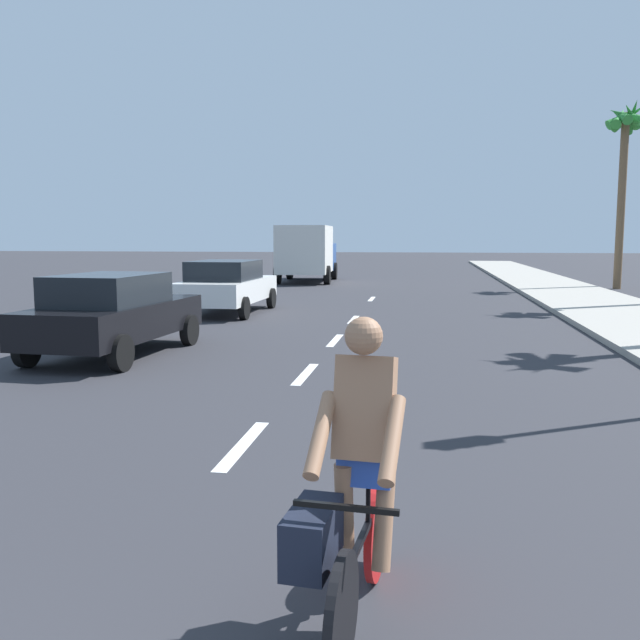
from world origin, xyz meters
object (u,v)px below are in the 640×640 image
Objects in this scene: cyclist at (352,488)px; parked_car_black at (113,312)px; parked_car_white at (227,285)px; delivery_truck at (307,252)px; palm_tree_distant at (625,141)px.

parked_car_black is at bearing -51.14° from cyclist.
delivery_truck reaches higher than parked_car_white.
palm_tree_distant reaches higher than parked_car_white.
parked_car_white is at bearing -140.11° from palm_tree_distant.
parked_car_white is 19.21m from palm_tree_distant.
parked_car_white is at bearing -92.34° from delivery_truck.
parked_car_black is 0.54× the size of palm_tree_distant.
delivery_truck is at bearing 169.85° from palm_tree_distant.
parked_car_black is 21.76m from delivery_truck.
parked_car_white is 0.73× the size of delivery_truck.
parked_car_white is at bearing 93.12° from parked_car_black.
parked_car_black and parked_car_white have the same top height.
delivery_truck is at bearing 91.22° from parked_car_white.
cyclist is 29.39m from palm_tree_distant.
cyclist is at bearing -107.47° from palm_tree_distant.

